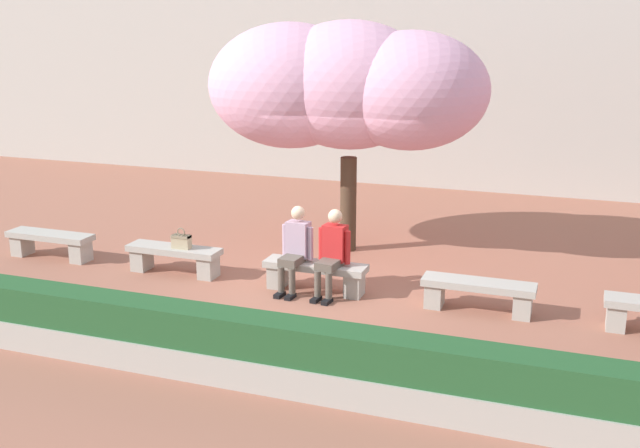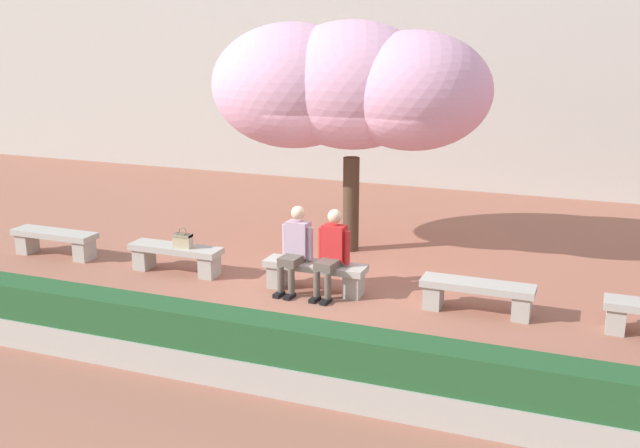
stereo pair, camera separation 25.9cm
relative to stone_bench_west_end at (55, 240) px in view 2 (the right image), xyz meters
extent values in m
plane|color=#9E604C|center=(4.85, 0.00, -0.30)|extent=(100.00, 100.00, 0.00)
cube|color=#ADA89E|center=(0.00, 0.00, 0.10)|extent=(1.57, 0.43, 0.10)
cube|color=#ADA89E|center=(-0.61, 0.00, -0.12)|extent=(0.24, 0.34, 0.35)
cube|color=#ADA89E|center=(0.61, 0.00, -0.12)|extent=(0.24, 0.34, 0.35)
cube|color=#ADA89E|center=(2.42, 0.00, 0.10)|extent=(1.57, 0.43, 0.10)
cube|color=#ADA89E|center=(1.81, 0.00, -0.12)|extent=(0.24, 0.34, 0.35)
cube|color=#ADA89E|center=(3.03, 0.00, -0.12)|extent=(0.24, 0.34, 0.35)
cube|color=#ADA89E|center=(4.85, 0.00, 0.10)|extent=(1.57, 0.43, 0.10)
cube|color=#ADA89E|center=(4.23, 0.00, -0.12)|extent=(0.24, 0.34, 0.35)
cube|color=#ADA89E|center=(5.46, 0.00, -0.12)|extent=(0.24, 0.34, 0.35)
cube|color=#ADA89E|center=(7.27, 0.00, 0.10)|extent=(1.57, 0.43, 0.10)
cube|color=#ADA89E|center=(6.66, 0.00, -0.12)|extent=(0.24, 0.34, 0.35)
cube|color=#ADA89E|center=(7.88, 0.00, -0.12)|extent=(0.24, 0.34, 0.35)
cube|color=#ADA89E|center=(9.08, 0.00, -0.12)|extent=(0.24, 0.34, 0.35)
cube|color=black|center=(4.43, -0.41, -0.27)|extent=(0.12, 0.23, 0.06)
cylinder|color=brown|center=(4.43, -0.35, -0.06)|extent=(0.10, 0.10, 0.42)
cube|color=black|center=(4.61, -0.43, -0.27)|extent=(0.12, 0.23, 0.06)
cylinder|color=brown|center=(4.61, -0.37, -0.06)|extent=(0.10, 0.10, 0.42)
cube|color=brown|center=(4.54, -0.18, 0.21)|extent=(0.31, 0.42, 0.12)
cube|color=#B293A8|center=(4.56, 0.04, 0.48)|extent=(0.36, 0.25, 0.54)
sphere|color=beige|center=(4.56, 0.04, 0.89)|extent=(0.21, 0.21, 0.21)
cylinder|color=#B293A8|center=(4.34, 0.04, 0.44)|extent=(0.09, 0.09, 0.50)
cylinder|color=#B293A8|center=(4.76, 0.00, 0.44)|extent=(0.09, 0.09, 0.50)
cube|color=black|center=(5.00, -0.41, -0.27)|extent=(0.12, 0.23, 0.06)
cylinder|color=brown|center=(5.01, -0.35, -0.06)|extent=(0.10, 0.10, 0.42)
cube|color=black|center=(5.18, -0.43, -0.27)|extent=(0.12, 0.23, 0.06)
cylinder|color=brown|center=(5.19, -0.37, -0.06)|extent=(0.10, 0.10, 0.42)
cube|color=brown|center=(5.12, -0.18, 0.21)|extent=(0.32, 0.43, 0.12)
cube|color=red|center=(5.14, 0.04, 0.48)|extent=(0.36, 0.26, 0.54)
sphere|color=beige|center=(5.14, 0.04, 0.89)|extent=(0.21, 0.21, 0.21)
cylinder|color=red|center=(4.93, 0.04, 0.44)|extent=(0.09, 0.09, 0.50)
cylinder|color=red|center=(5.35, 0.00, 0.44)|extent=(0.09, 0.09, 0.50)
cube|color=tan|center=(2.59, -0.03, 0.26)|extent=(0.30, 0.14, 0.22)
cube|color=gray|center=(2.59, -0.03, 0.35)|extent=(0.30, 0.15, 0.04)
torus|color=#807259|center=(2.59, -0.03, 0.42)|extent=(0.14, 0.02, 0.14)
cylinder|color=#473323|center=(4.65, 2.20, 0.54)|extent=(0.29, 0.29, 1.67)
ellipsoid|color=#EAA8C6|center=(4.65, 2.20, 2.61)|extent=(2.87, 2.53, 2.16)
ellipsoid|color=#EAA8C6|center=(3.61, 2.09, 2.58)|extent=(2.85, 2.55, 2.14)
ellipsoid|color=#EAA8C6|center=(5.70, 2.24, 2.54)|extent=(2.60, 2.55, 1.95)
cube|color=#ADA89E|center=(4.85, -3.03, -0.12)|extent=(14.50, 0.50, 0.36)
cube|color=#235128|center=(4.85, -3.03, 0.28)|extent=(14.40, 0.44, 0.44)
camera|label=1|loc=(8.52, -9.99, 3.63)|focal=42.00mm
camera|label=2|loc=(8.77, -9.90, 3.63)|focal=42.00mm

